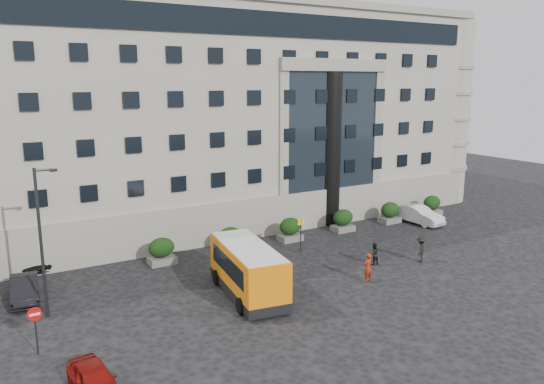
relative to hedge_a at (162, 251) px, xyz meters
The scene contains 20 objects.
ground 8.81m from the hedge_a, 62.85° to the right, with size 120.00×120.00×0.00m, color black.
civic_building 19.15m from the hedge_a, 54.85° to the left, with size 44.00×24.00×18.00m, color gray.
entrance_column 17.13m from the hedge_a, ahead, with size 1.80×1.80×13.00m, color black.
hedge_a is the anchor object (origin of this frame).
hedge_b 5.20m from the hedge_a, ahead, with size 1.80×1.26×1.84m.
hedge_c 10.40m from the hedge_a, ahead, with size 1.80×1.26×1.84m.
hedge_d 15.60m from the hedge_a, ahead, with size 1.80×1.26×1.84m.
hedge_e 20.80m from the hedge_a, ahead, with size 1.80×1.26×1.84m.
hedge_f 26.00m from the hedge_a, ahead, with size 1.80×1.26×1.84m.
street_lamp 9.89m from the hedge_a, 148.84° to the right, with size 1.16×0.18×8.00m.
bus_stop_sign 9.94m from the hedge_a, 16.42° to the right, with size 0.50×0.08×2.52m.
no_entry_sign 12.64m from the hedge_a, 135.52° to the right, with size 0.64×0.16×2.32m.
minibus 8.13m from the hedge_a, 72.03° to the right, with size 3.53×7.46×2.99m.
parked_car_a 15.40m from the hedge_a, 119.16° to the right, with size 1.49×3.71×1.26m, color maroon.
parked_car_b 8.93m from the hedge_a, 168.19° to the right, with size 1.46×4.18×1.38m, color black.
parked_car_d 8.49m from the hedge_a, 152.07° to the left, with size 2.15×4.66×1.30m, color black.
white_taxi 22.85m from the hedge_a, ahead, with size 1.64×4.70×1.55m, color silver.
pedestrian_a 13.83m from the hedge_a, 44.52° to the right, with size 0.68×0.44×1.85m, color maroon.
pedestrian_b 14.40m from the hedge_a, 31.49° to the right, with size 0.75×0.58×1.54m, color black.
pedestrian_c 17.75m from the hedge_a, 29.44° to the right, with size 1.15×0.66×1.79m, color black.
Camera 1 is at (-15.20, -25.52, 12.31)m, focal length 35.00 mm.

